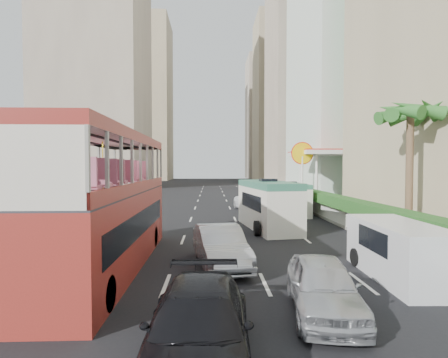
{
  "coord_description": "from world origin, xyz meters",
  "views": [
    {
      "loc": [
        -2.14,
        -13.11,
        3.8
      ],
      "look_at": [
        -1.5,
        4.0,
        3.2
      ],
      "focal_mm": 28.0,
      "sensor_mm": 36.0,
      "label": 1
    }
  ],
  "objects_px": {
    "minibus_near": "(268,205)",
    "shell_station": "(327,177)",
    "double_decker_bus": "(107,201)",
    "car_silver_lane_a": "(220,266)",
    "car_silver_lane_b": "(323,313)",
    "minibus_far": "(291,199)",
    "palm_tree": "(409,175)",
    "panel_van_far": "(280,196)",
    "panel_van_near": "(400,251)",
    "van_asset": "(251,210)"
  },
  "relations": [
    {
      "from": "minibus_near",
      "to": "shell_station",
      "type": "relative_size",
      "value": 0.82
    },
    {
      "from": "double_decker_bus",
      "to": "car_silver_lane_a",
      "type": "height_order",
      "value": "double_decker_bus"
    },
    {
      "from": "double_decker_bus",
      "to": "minibus_near",
      "type": "distance_m",
      "value": 11.01
    },
    {
      "from": "shell_station",
      "to": "car_silver_lane_b",
      "type": "bearing_deg",
      "value": -108.72
    },
    {
      "from": "car_silver_lane_a",
      "to": "minibus_far",
      "type": "relative_size",
      "value": 0.83
    },
    {
      "from": "minibus_near",
      "to": "palm_tree",
      "type": "height_order",
      "value": "palm_tree"
    },
    {
      "from": "car_silver_lane_b",
      "to": "palm_tree",
      "type": "relative_size",
      "value": 0.65
    },
    {
      "from": "car_silver_lane_a",
      "to": "palm_tree",
      "type": "bearing_deg",
      "value": 12.72
    },
    {
      "from": "double_decker_bus",
      "to": "panel_van_far",
      "type": "bearing_deg",
      "value": 61.47
    },
    {
      "from": "car_silver_lane_b",
      "to": "shell_station",
      "type": "distance_m",
      "value": 28.9
    },
    {
      "from": "double_decker_bus",
      "to": "panel_van_near",
      "type": "relative_size",
      "value": 2.33
    },
    {
      "from": "van_asset",
      "to": "minibus_far",
      "type": "bearing_deg",
      "value": -46.6
    },
    {
      "from": "car_silver_lane_a",
      "to": "minibus_far",
      "type": "bearing_deg",
      "value": 58.03
    },
    {
      "from": "panel_van_far",
      "to": "palm_tree",
      "type": "xyz_separation_m",
      "value": [
        3.6,
        -14.77,
        2.32
      ]
    },
    {
      "from": "van_asset",
      "to": "panel_van_far",
      "type": "xyz_separation_m",
      "value": [
        2.81,
        1.73,
        1.06
      ]
    },
    {
      "from": "car_silver_lane_b",
      "to": "van_asset",
      "type": "height_order",
      "value": "van_asset"
    },
    {
      "from": "car_silver_lane_a",
      "to": "double_decker_bus",
      "type": "bearing_deg",
      "value": 172.69
    },
    {
      "from": "shell_station",
      "to": "van_asset",
      "type": "bearing_deg",
      "value": -145.32
    },
    {
      "from": "minibus_far",
      "to": "panel_van_near",
      "type": "relative_size",
      "value": 1.19
    },
    {
      "from": "minibus_far",
      "to": "shell_station",
      "type": "xyz_separation_m",
      "value": [
        5.72,
        8.38,
        1.51
      ]
    },
    {
      "from": "van_asset",
      "to": "shell_station",
      "type": "xyz_separation_m",
      "value": [
        8.61,
        5.96,
        2.75
      ]
    },
    {
      "from": "double_decker_bus",
      "to": "shell_station",
      "type": "height_order",
      "value": "shell_station"
    },
    {
      "from": "panel_van_near",
      "to": "panel_van_far",
      "type": "distance_m",
      "value": 20.36
    },
    {
      "from": "car_silver_lane_a",
      "to": "shell_station",
      "type": "distance_m",
      "value": 25.87
    },
    {
      "from": "double_decker_bus",
      "to": "palm_tree",
      "type": "distance_m",
      "value": 14.39
    },
    {
      "from": "van_asset",
      "to": "panel_van_near",
      "type": "bearing_deg",
      "value": -87.9
    },
    {
      "from": "minibus_near",
      "to": "shell_station",
      "type": "distance_m",
      "value": 17.26
    },
    {
      "from": "panel_van_far",
      "to": "minibus_far",
      "type": "bearing_deg",
      "value": -92.93
    },
    {
      "from": "van_asset",
      "to": "panel_van_near",
      "type": "distance_m",
      "value": 18.87
    },
    {
      "from": "car_silver_lane_b",
      "to": "palm_tree",
      "type": "bearing_deg",
      "value": 57.37
    },
    {
      "from": "panel_van_far",
      "to": "double_decker_bus",
      "type": "bearing_deg",
      "value": -122.58
    },
    {
      "from": "panel_van_far",
      "to": "palm_tree",
      "type": "bearing_deg",
      "value": -80.35
    },
    {
      "from": "double_decker_bus",
      "to": "panel_van_far",
      "type": "distance_m",
      "value": 21.41
    },
    {
      "from": "palm_tree",
      "to": "van_asset",
      "type": "bearing_deg",
      "value": 116.18
    },
    {
      "from": "palm_tree",
      "to": "shell_station",
      "type": "height_order",
      "value": "palm_tree"
    },
    {
      "from": "panel_van_near",
      "to": "car_silver_lane_a",
      "type": "bearing_deg",
      "value": 165.9
    },
    {
      "from": "car_silver_lane_a",
      "to": "minibus_far",
      "type": "height_order",
      "value": "minibus_far"
    },
    {
      "from": "minibus_near",
      "to": "van_asset",
      "type": "bearing_deg",
      "value": 81.36
    },
    {
      "from": "double_decker_bus",
      "to": "panel_van_near",
      "type": "height_order",
      "value": "double_decker_bus"
    },
    {
      "from": "double_decker_bus",
      "to": "shell_station",
      "type": "relative_size",
      "value": 1.38
    },
    {
      "from": "double_decker_bus",
      "to": "shell_station",
      "type": "bearing_deg",
      "value": 55.18
    },
    {
      "from": "minibus_near",
      "to": "palm_tree",
      "type": "distance_m",
      "value": 7.89
    },
    {
      "from": "car_silver_lane_a",
      "to": "car_silver_lane_b",
      "type": "distance_m",
      "value": 5.08
    },
    {
      "from": "minibus_near",
      "to": "car_silver_lane_b",
      "type": "bearing_deg",
      "value": -101.18
    },
    {
      "from": "car_silver_lane_a",
      "to": "panel_van_far",
      "type": "relative_size",
      "value": 0.87
    },
    {
      "from": "double_decker_bus",
      "to": "minibus_near",
      "type": "relative_size",
      "value": 1.68
    },
    {
      "from": "car_silver_lane_b",
      "to": "minibus_near",
      "type": "bearing_deg",
      "value": 95.09
    },
    {
      "from": "minibus_near",
      "to": "shell_station",
      "type": "height_order",
      "value": "shell_station"
    },
    {
      "from": "van_asset",
      "to": "panel_van_far",
      "type": "height_order",
      "value": "panel_van_far"
    },
    {
      "from": "minibus_far",
      "to": "shell_station",
      "type": "height_order",
      "value": "shell_station"
    }
  ]
}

